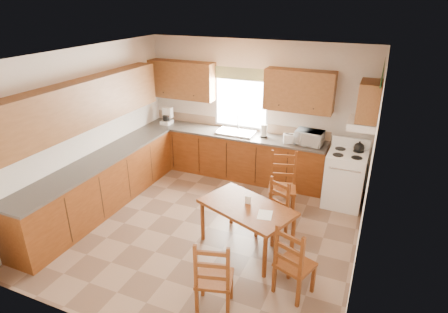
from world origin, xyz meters
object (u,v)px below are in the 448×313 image
at_px(stove, 345,180).
at_px(dining_table, 246,227).
at_px(microwave, 309,138).
at_px(chair_near_right, 295,260).
at_px(chair_far_right, 283,185).
at_px(chair_far_left, 272,211).
at_px(chair_near_left, 214,274).

height_order(stove, dining_table, stove).
xyz_separation_m(microwave, chair_near_right, (0.44, -2.78, -0.56)).
bearing_deg(dining_table, chair_far_right, 100.06).
distance_m(chair_near_right, chair_far_left, 1.17).
xyz_separation_m(chair_near_right, chair_far_right, (-0.64, 1.77, 0.04)).
height_order(stove, chair_near_right, chair_near_right).
bearing_deg(chair_far_left, stove, 83.32).
bearing_deg(stove, chair_far_right, -141.02).
height_order(dining_table, chair_near_right, chair_near_right).
relative_size(chair_near_right, chair_far_left, 1.06).
relative_size(chair_near_left, chair_far_left, 1.08).
distance_m(chair_near_left, chair_far_right, 2.39).
xyz_separation_m(dining_table, chair_near_left, (0.06, -1.25, 0.15)).
bearing_deg(chair_far_right, microwave, 63.98).
relative_size(microwave, dining_table, 0.34).
relative_size(stove, chair_far_right, 0.90).
bearing_deg(chair_near_right, chair_far_right, -49.87).
height_order(chair_near_left, chair_far_right, chair_far_right).
xyz_separation_m(chair_near_left, chair_far_left, (0.21, 1.63, -0.03)).
xyz_separation_m(stove, chair_far_right, (-0.92, -0.72, 0.05)).
distance_m(chair_near_right, chair_far_right, 1.88).
bearing_deg(chair_near_right, dining_table, -15.83).
bearing_deg(microwave, stove, -16.42).
distance_m(dining_table, chair_near_left, 1.26).
xyz_separation_m(chair_near_left, chair_far_right, (0.16, 2.39, 0.03)).
distance_m(stove, dining_table, 2.19).
height_order(dining_table, chair_far_left, chair_far_left).
relative_size(dining_table, chair_near_left, 1.32).
bearing_deg(chair_near_left, chair_near_right, -157.64).
xyz_separation_m(chair_far_left, chair_far_right, (-0.04, 0.76, 0.07)).
bearing_deg(stove, microwave, 159.30).
xyz_separation_m(stove, chair_far_left, (-0.88, -1.48, -0.02)).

